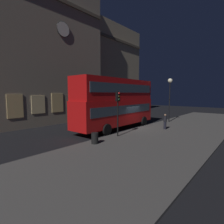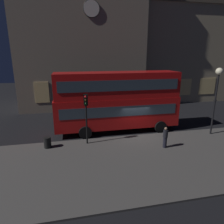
# 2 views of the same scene
# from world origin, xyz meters

# --- Properties ---
(ground_plane) EXTENTS (80.00, 80.00, 0.00)m
(ground_plane) POSITION_xyz_m (0.00, 0.00, 0.00)
(ground_plane) COLOR black
(sidewalk_slab) EXTENTS (44.00, 8.36, 0.12)m
(sidewalk_slab) POSITION_xyz_m (0.00, -4.65, 0.06)
(sidewalk_slab) COLOR #423F3D
(sidewalk_slab) RESTS_ON ground
(building_with_clock) EXTENTS (16.01, 9.39, 18.84)m
(building_with_clock) POSITION_xyz_m (-3.74, 13.44, 9.42)
(building_with_clock) COLOR gray
(building_with_clock) RESTS_ON ground
(building_plain_facade) EXTENTS (15.19, 9.42, 16.89)m
(building_plain_facade) POSITION_xyz_m (10.72, 14.93, 8.45)
(building_plain_facade) COLOR tan
(building_plain_facade) RESTS_ON ground
(double_decker_bus) EXTENTS (11.33, 2.89, 5.47)m
(double_decker_bus) POSITION_xyz_m (-1.38, 1.20, 3.06)
(double_decker_bus) COLOR #B20F0F
(double_decker_bus) RESTS_ON ground
(traffic_light_near_kerb) EXTENTS (0.34, 0.38, 3.97)m
(traffic_light_near_kerb) POSITION_xyz_m (-4.42, -1.35, 2.97)
(traffic_light_near_kerb) COLOR black
(traffic_light_near_kerb) RESTS_ON sidewalk_slab
(street_lamp) EXTENTS (0.59, 0.59, 5.79)m
(street_lamp) POSITION_xyz_m (6.57, -1.58, 4.64)
(street_lamp) COLOR black
(street_lamp) RESTS_ON sidewalk_slab
(pedestrian) EXTENTS (0.36, 0.36, 1.63)m
(pedestrian) POSITION_xyz_m (1.29, -3.29, 0.95)
(pedestrian) COLOR black
(pedestrian) RESTS_ON sidewalk_slab
(litter_bin) EXTENTS (0.53, 0.53, 0.83)m
(litter_bin) POSITION_xyz_m (-7.42, -1.47, 0.53)
(litter_bin) COLOR black
(litter_bin) RESTS_ON sidewalk_slab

